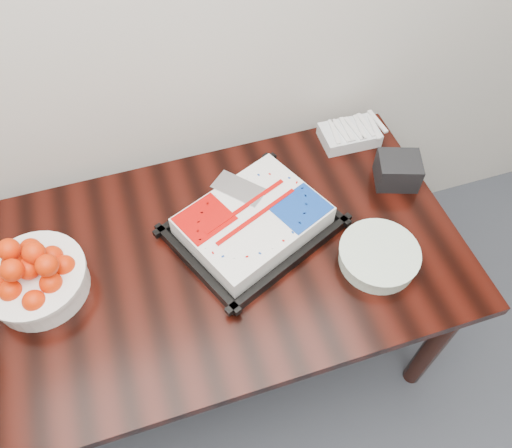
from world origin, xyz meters
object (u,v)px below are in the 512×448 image
object	(u,v)px
plate_stack	(378,256)
napkin_box	(398,171)
table	(187,278)
cake_tray	(253,223)
tangerine_bowl	(33,275)

from	to	relation	value
plate_stack	napkin_box	bearing A→B (deg)	53.96
table	cake_tray	size ratio (longest dim) A/B	2.96
table	plate_stack	xyz separation A→B (m)	(0.59, -0.18, 0.12)
cake_tray	tangerine_bowl	world-z (taller)	tangerine_bowl
cake_tray	napkin_box	size ratio (longest dim) A/B	4.19
tangerine_bowl	napkin_box	xyz separation A→B (m)	(1.23, 0.07, -0.03)
table	napkin_box	distance (m)	0.82
cake_tray	napkin_box	distance (m)	0.55
table	napkin_box	world-z (taller)	napkin_box
table	plate_stack	bearing A→B (deg)	-16.77
tangerine_bowl	plate_stack	xyz separation A→B (m)	(1.02, -0.22, -0.05)
plate_stack	cake_tray	bearing A→B (deg)	145.45
table	napkin_box	size ratio (longest dim) A/B	12.43
plate_stack	tangerine_bowl	bearing A→B (deg)	167.71
tangerine_bowl	table	bearing A→B (deg)	-5.94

